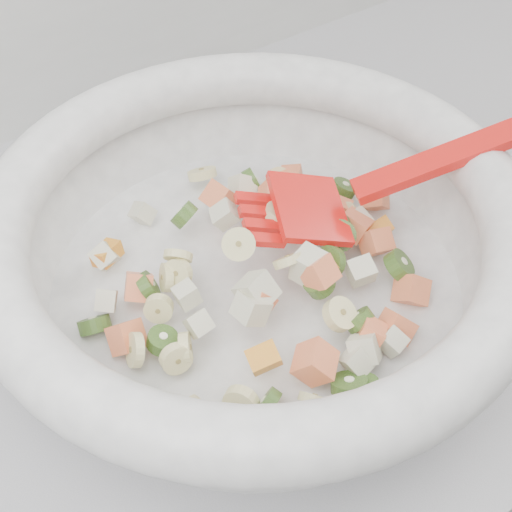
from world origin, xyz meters
TOP-DOWN VIEW (x-y plane):
  - mixing_bowl at (0.07, 1.40)m, footprint 0.52×0.43m

SIDE VIEW (x-z plane):
  - mixing_bowl at x=0.07m, z-range 0.89..1.04m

